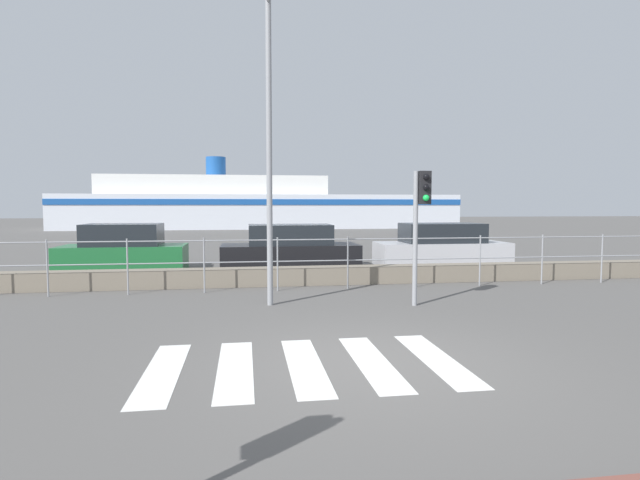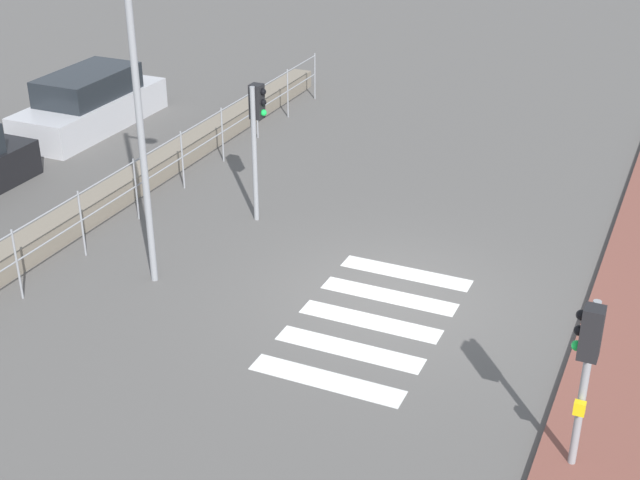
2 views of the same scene
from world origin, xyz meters
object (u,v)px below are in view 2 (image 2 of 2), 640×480
(streetlamp, at_px, (143,68))
(parked_car_silver, at_px, (90,104))
(traffic_light_far, at_px, (256,122))
(traffic_light_near, at_px, (587,355))

(streetlamp, relative_size, parked_car_silver, 1.41)
(traffic_light_far, xyz_separation_m, parked_car_silver, (3.15, 6.53, -1.42))
(traffic_light_near, xyz_separation_m, parked_car_silver, (8.39, 13.68, -1.19))
(streetlamp, distance_m, parked_car_silver, 9.36)
(traffic_light_far, bearing_deg, traffic_light_near, -126.24)
(traffic_light_near, distance_m, parked_car_silver, 16.10)
(parked_car_silver, bearing_deg, streetlamp, -135.23)
(traffic_light_near, distance_m, streetlamp, 8.08)
(streetlamp, height_order, parked_car_silver, streetlamp)
(traffic_light_near, height_order, streetlamp, streetlamp)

